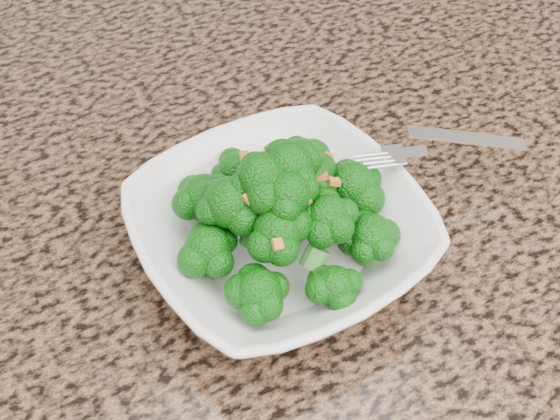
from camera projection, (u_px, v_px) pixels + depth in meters
granite_counter at (188, 384)px, 0.47m from camera, size 1.64×1.04×0.03m
bowl at (280, 233)px, 0.51m from camera, size 0.21×0.21×0.05m
broccoli_pile at (280, 177)px, 0.47m from camera, size 0.18×0.18×0.07m
garlic_topping at (280, 137)px, 0.44m from camera, size 0.11×0.11×0.01m
fork at (417, 150)px, 0.52m from camera, size 0.16×0.09×0.01m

